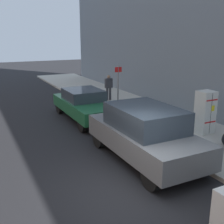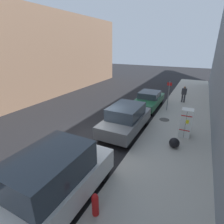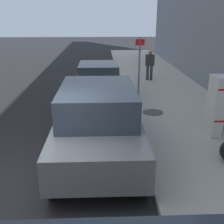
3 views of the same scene
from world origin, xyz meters
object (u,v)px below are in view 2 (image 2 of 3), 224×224
object	(u,v)px
parked_sedan_green	(149,100)
parked_van_white	(52,183)
street_sign_post	(168,94)
parked_suv_gray	(126,119)
fire_hydrant	(95,204)
trash_bag	(174,143)
pedestrian_standing_near	(184,93)
discarded_refrigerator	(186,123)

from	to	relation	value
parked_sedan_green	parked_van_white	xyz separation A→B (m)	(0.00, 11.36, 0.31)
street_sign_post	parked_suv_gray	world-z (taller)	street_sign_post
fire_hydrant	parked_sedan_green	bearing A→B (deg)	-82.59
trash_bag	parked_van_white	world-z (taller)	parked_van_white
pedestrian_standing_near	parked_sedan_green	size ratio (longest dim) A/B	0.33
trash_bag	parked_suv_gray	bearing A→B (deg)	-13.25
parked_sedan_green	parked_van_white	bearing A→B (deg)	90.00
parked_sedan_green	trash_bag	bearing A→B (deg)	117.52
street_sign_post	trash_bag	bearing A→B (deg)	104.15
pedestrian_standing_near	parked_sedan_green	xyz separation A→B (m)	(2.59, 2.68, -0.24)
fire_hydrant	pedestrian_standing_near	xyz separation A→B (m)	(-1.16, -13.73, 0.43)
trash_bag	parked_sedan_green	size ratio (longest dim) A/B	0.12
discarded_refrigerator	fire_hydrant	bearing A→B (deg)	73.81
discarded_refrigerator	fire_hydrant	world-z (taller)	discarded_refrigerator
trash_bag	parked_sedan_green	xyz separation A→B (m)	(3.06, -5.87, 0.34)
street_sign_post	parked_van_white	world-z (taller)	street_sign_post
discarded_refrigerator	pedestrian_standing_near	world-z (taller)	discarded_refrigerator
fire_hydrant	parked_suv_gray	bearing A→B (deg)	-76.33
parked_sedan_green	parked_van_white	world-z (taller)	parked_van_white
parked_suv_gray	parked_van_white	xyz separation A→B (m)	(-0.00, 6.22, 0.14)
discarded_refrigerator	pedestrian_standing_near	size ratio (longest dim) A/B	1.12
fire_hydrant	parked_van_white	bearing A→B (deg)	12.17
fire_hydrant	parked_suv_gray	xyz separation A→B (m)	(1.44, -5.91, 0.37)
trash_bag	parked_sedan_green	distance (m)	6.63
fire_hydrant	trash_bag	distance (m)	5.44
fire_hydrant	trash_bag	world-z (taller)	fire_hydrant
parked_suv_gray	trash_bag	bearing A→B (deg)	166.75
street_sign_post	parked_sedan_green	size ratio (longest dim) A/B	0.53
street_sign_post	fire_hydrant	xyz separation A→B (m)	(0.21, 10.79, -0.93)
trash_bag	pedestrian_standing_near	distance (m)	8.58
fire_hydrant	parked_sedan_green	xyz separation A→B (m)	(1.44, -11.06, 0.20)
parked_van_white	trash_bag	bearing A→B (deg)	-119.09
parked_van_white	parked_suv_gray	bearing A→B (deg)	-90.00
fire_hydrant	parked_suv_gray	distance (m)	6.09
street_sign_post	parked_suv_gray	bearing A→B (deg)	71.36
street_sign_post	trash_bag	size ratio (longest dim) A/B	4.44
trash_bag	pedestrian_standing_near	world-z (taller)	pedestrian_standing_near
street_sign_post	trash_bag	xyz separation A→B (m)	(-1.41, 5.60, -1.07)
street_sign_post	pedestrian_standing_near	distance (m)	3.14
street_sign_post	fire_hydrant	bearing A→B (deg)	88.89
pedestrian_standing_near	parked_sedan_green	distance (m)	3.74
parked_sedan_green	parked_suv_gray	xyz separation A→B (m)	(0.00, 5.15, 0.17)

